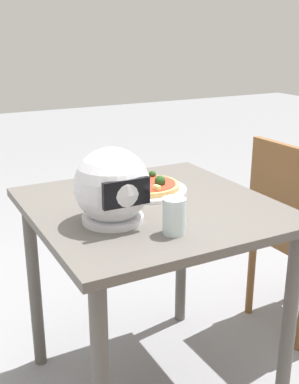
{
  "coord_description": "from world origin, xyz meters",
  "views": [
    {
      "loc": [
        0.74,
        1.39,
        1.35
      ],
      "look_at": [
        -0.03,
        -0.06,
        0.8
      ],
      "focal_mm": 44.99,
      "sensor_mm": 36.0,
      "label": 1
    }
  ],
  "objects": [
    {
      "name": "motorcycle_helmet",
      "position": [
        0.18,
        0.08,
        0.89
      ],
      "size": [
        0.24,
        0.24,
        0.24
      ],
      "color": "silver",
      "rests_on": "dining_table"
    },
    {
      "name": "pizza_plate",
      "position": [
        -0.05,
        -0.13,
        0.78
      ],
      "size": [
        0.29,
        0.29,
        0.01
      ],
      "primitive_type": "cylinder",
      "color": "white",
      "rests_on": "dining_table"
    },
    {
      "name": "dining_table",
      "position": [
        0.0,
        0.0,
        0.66
      ],
      "size": [
        0.82,
        0.83,
        0.78
      ],
      "color": "#5B5651",
      "rests_on": "ground"
    },
    {
      "name": "drinking_glass",
      "position": [
        0.06,
        0.26,
        0.83
      ],
      "size": [
        0.07,
        0.07,
        0.11
      ],
      "primitive_type": "cylinder",
      "color": "silver",
      "rests_on": "dining_table"
    },
    {
      "name": "chair_side",
      "position": [
        -0.77,
        -0.07,
        0.51
      ],
      "size": [
        0.41,
        0.41,
        0.9
      ],
      "color": "brown",
      "rests_on": "ground"
    },
    {
      "name": "pizza",
      "position": [
        -0.05,
        -0.13,
        0.8
      ],
      "size": [
        0.24,
        0.24,
        0.05
      ],
      "color": "tan",
      "rests_on": "pizza_plate"
    }
  ]
}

